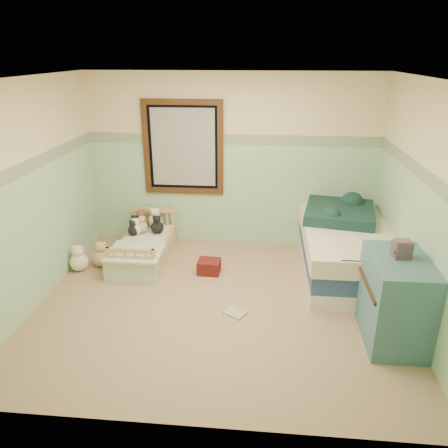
# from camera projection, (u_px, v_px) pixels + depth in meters

# --- Properties ---
(floor) EXTENTS (4.20, 3.60, 0.02)m
(floor) POSITION_uv_depth(u_px,v_px,m) (219.00, 304.00, 5.07)
(floor) COLOR #9A7C5F
(floor) RESTS_ON ground
(ceiling) EXTENTS (4.20, 3.60, 0.02)m
(ceiling) POSITION_uv_depth(u_px,v_px,m) (218.00, 77.00, 4.13)
(ceiling) COLOR white
(ceiling) RESTS_ON wall_back
(wall_back) EXTENTS (4.20, 0.04, 2.50)m
(wall_back) POSITION_uv_depth(u_px,v_px,m) (232.00, 162.00, 6.26)
(wall_back) COLOR beige
(wall_back) RESTS_ON floor
(wall_front) EXTENTS (4.20, 0.04, 2.50)m
(wall_front) POSITION_uv_depth(u_px,v_px,m) (191.00, 288.00, 2.94)
(wall_front) COLOR beige
(wall_front) RESTS_ON floor
(wall_left) EXTENTS (0.04, 3.60, 2.50)m
(wall_left) POSITION_uv_depth(u_px,v_px,m) (30.00, 196.00, 4.78)
(wall_left) COLOR beige
(wall_left) RESTS_ON floor
(wall_right) EXTENTS (0.04, 3.60, 2.50)m
(wall_right) POSITION_uv_depth(u_px,v_px,m) (423.00, 208.00, 4.42)
(wall_right) COLOR beige
(wall_right) RESTS_ON floor
(wainscot_mint) EXTENTS (4.20, 0.01, 1.50)m
(wainscot_mint) POSITION_uv_depth(u_px,v_px,m) (231.00, 195.00, 6.43)
(wainscot_mint) COLOR #83BF8F
(wainscot_mint) RESTS_ON floor
(border_strip) EXTENTS (4.20, 0.01, 0.15)m
(border_strip) POSITION_uv_depth(u_px,v_px,m) (232.00, 140.00, 6.13)
(border_strip) COLOR #476F4D
(border_strip) RESTS_ON wall_back
(window_frame) EXTENTS (1.16, 0.06, 1.36)m
(window_frame) POSITION_uv_depth(u_px,v_px,m) (183.00, 148.00, 6.21)
(window_frame) COLOR #3A1F0D
(window_frame) RESTS_ON wall_back
(window_blinds) EXTENTS (0.92, 0.01, 1.12)m
(window_blinds) POSITION_uv_depth(u_px,v_px,m) (183.00, 148.00, 6.22)
(window_blinds) COLOR #BABAB8
(window_blinds) RESTS_ON window_frame
(toddler_bed_frame) EXTENTS (0.64, 1.29, 0.17)m
(toddler_bed_frame) POSITION_uv_depth(u_px,v_px,m) (145.00, 254.00, 6.10)
(toddler_bed_frame) COLOR tan
(toddler_bed_frame) RESTS_ON floor
(toddler_mattress) EXTENTS (0.59, 1.23, 0.12)m
(toddler_mattress) POSITION_uv_depth(u_px,v_px,m) (144.00, 245.00, 6.05)
(toddler_mattress) COLOR silver
(toddler_mattress) RESTS_ON toddler_bed_frame
(patchwork_quilt) EXTENTS (0.70, 0.64, 0.03)m
(patchwork_quilt) POSITION_uv_depth(u_px,v_px,m) (136.00, 252.00, 5.65)
(patchwork_quilt) COLOR #92BBD9
(patchwork_quilt) RESTS_ON toddler_mattress
(plush_bed_brown) EXTENTS (0.19, 0.19, 0.19)m
(plush_bed_brown) POSITION_uv_depth(u_px,v_px,m) (142.00, 221.00, 6.47)
(plush_bed_brown) COLOR brown
(plush_bed_brown) RESTS_ON toddler_mattress
(plush_bed_white) EXTENTS (0.21, 0.21, 0.21)m
(plush_bed_white) POSITION_uv_depth(u_px,v_px,m) (155.00, 221.00, 6.45)
(plush_bed_white) COLOR white
(plush_bed_white) RESTS_ON toddler_mattress
(plush_bed_tan) EXTENTS (0.18, 0.18, 0.18)m
(plush_bed_tan) POSITION_uv_depth(u_px,v_px,m) (142.00, 227.00, 6.26)
(plush_bed_tan) COLOR tan
(plush_bed_tan) RESTS_ON toddler_mattress
(plush_bed_dark) EXTENTS (0.18, 0.18, 0.18)m
(plush_bed_dark) POSITION_uv_depth(u_px,v_px,m) (157.00, 227.00, 6.24)
(plush_bed_dark) COLOR black
(plush_bed_dark) RESTS_ON toddler_mattress
(plush_floor_cream) EXTENTS (0.24, 0.24, 0.24)m
(plush_floor_cream) POSITION_uv_depth(u_px,v_px,m) (79.00, 262.00, 5.78)
(plush_floor_cream) COLOR white
(plush_floor_cream) RESTS_ON floor
(plush_floor_tan) EXTENTS (0.24, 0.24, 0.24)m
(plush_floor_tan) POSITION_uv_depth(u_px,v_px,m) (102.00, 258.00, 5.90)
(plush_floor_tan) COLOR tan
(plush_floor_tan) RESTS_ON floor
(twin_bed_frame) EXTENTS (1.04, 2.07, 0.22)m
(twin_bed_frame) POSITION_uv_depth(u_px,v_px,m) (342.00, 264.00, 5.75)
(twin_bed_frame) COLOR white
(twin_bed_frame) RESTS_ON floor
(twin_boxspring) EXTENTS (1.04, 2.07, 0.22)m
(twin_boxspring) POSITION_uv_depth(u_px,v_px,m) (344.00, 249.00, 5.67)
(twin_boxspring) COLOR navy
(twin_boxspring) RESTS_ON twin_bed_frame
(twin_mattress) EXTENTS (1.08, 2.11, 0.22)m
(twin_mattress) POSITION_uv_depth(u_px,v_px,m) (346.00, 234.00, 5.59)
(twin_mattress) COLOR beige
(twin_mattress) RESTS_ON twin_boxspring
(teal_blanket) EXTENTS (1.03, 1.07, 0.14)m
(teal_blanket) POSITION_uv_depth(u_px,v_px,m) (340.00, 212.00, 5.80)
(teal_blanket) COLOR black
(teal_blanket) RESTS_ON twin_mattress
(dresser) EXTENTS (0.56, 0.89, 0.89)m
(dresser) POSITION_uv_depth(u_px,v_px,m) (395.00, 299.00, 4.30)
(dresser) COLOR #3B687A
(dresser) RESTS_ON floor
(book_stack) EXTENTS (0.19, 0.16, 0.17)m
(book_stack) POSITION_uv_depth(u_px,v_px,m) (402.00, 249.00, 4.15)
(book_stack) COLOR brown
(book_stack) RESTS_ON dresser
(red_pillow) EXTENTS (0.30, 0.27, 0.18)m
(red_pillow) POSITION_uv_depth(u_px,v_px,m) (209.00, 267.00, 5.73)
(red_pillow) COLOR maroon
(red_pillow) RESTS_ON floor
(floor_book) EXTENTS (0.29, 0.28, 0.02)m
(floor_book) POSITION_uv_depth(u_px,v_px,m) (235.00, 313.00, 4.85)
(floor_book) COLOR yellow
(floor_book) RESTS_ON floor
(extra_plush_0) EXTENTS (0.17, 0.17, 0.17)m
(extra_plush_0) POSITION_uv_depth(u_px,v_px,m) (136.00, 229.00, 6.21)
(extra_plush_0) COLOR white
(extra_plush_0) RESTS_ON toddler_mattress
(extra_plush_1) EXTENTS (0.15, 0.15, 0.15)m
(extra_plush_1) POSITION_uv_depth(u_px,v_px,m) (133.00, 230.00, 6.18)
(extra_plush_1) COLOR black
(extra_plush_1) RESTS_ON toddler_mattress
(extra_plush_2) EXTENTS (0.18, 0.18, 0.18)m
(extra_plush_2) POSITION_uv_depth(u_px,v_px,m) (136.00, 227.00, 6.26)
(extra_plush_2) COLOR black
(extra_plush_2) RESTS_ON toddler_mattress
(extra_plush_3) EXTENTS (0.17, 0.17, 0.17)m
(extra_plush_3) POSITION_uv_depth(u_px,v_px,m) (141.00, 222.00, 6.45)
(extra_plush_3) COLOR brown
(extra_plush_3) RESTS_ON toddler_mattress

